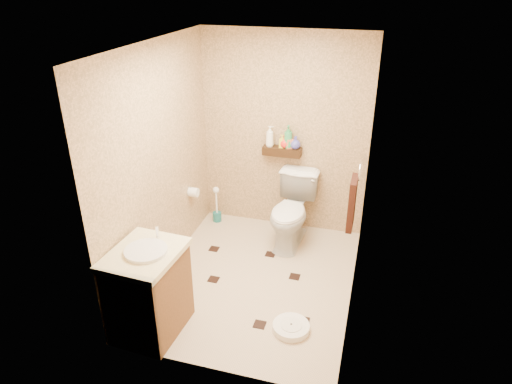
% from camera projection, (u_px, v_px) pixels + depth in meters
% --- Properties ---
extents(ground, '(2.50, 2.50, 0.00)m').
position_uv_depth(ground, '(255.00, 279.00, 4.84)').
color(ground, beige).
rests_on(ground, ground).
extents(wall_back, '(2.00, 0.04, 2.40)m').
position_uv_depth(wall_back, '(284.00, 135.00, 5.39)').
color(wall_back, tan).
rests_on(wall_back, ground).
extents(wall_front, '(2.00, 0.04, 2.40)m').
position_uv_depth(wall_front, '(207.00, 246.00, 3.23)').
color(wall_front, tan).
rests_on(wall_front, ground).
extents(wall_left, '(0.04, 2.50, 2.40)m').
position_uv_depth(wall_left, '(159.00, 165.00, 4.55)').
color(wall_left, tan).
rests_on(wall_left, ground).
extents(wall_right, '(0.04, 2.50, 2.40)m').
position_uv_depth(wall_right, '(363.00, 189.00, 4.06)').
color(wall_right, tan).
rests_on(wall_right, ground).
extents(ceiling, '(2.00, 2.50, 0.02)m').
position_uv_depth(ceiling, '(255.00, 45.00, 3.78)').
color(ceiling, white).
rests_on(ceiling, wall_back).
extents(wall_shelf, '(0.46, 0.14, 0.10)m').
position_uv_depth(wall_shelf, '(282.00, 151.00, 5.40)').
color(wall_shelf, '#341D0E').
rests_on(wall_shelf, wall_back).
extents(floor_accents, '(1.34, 1.26, 0.01)m').
position_uv_depth(floor_accents, '(258.00, 281.00, 4.81)').
color(floor_accents, black).
rests_on(floor_accents, ground).
extents(toilet, '(0.51, 0.84, 0.83)m').
position_uv_depth(toilet, '(292.00, 211.00, 5.32)').
color(toilet, white).
rests_on(toilet, ground).
extents(vanity, '(0.60, 0.72, 0.96)m').
position_uv_depth(vanity, '(149.00, 290.00, 4.00)').
color(vanity, brown).
rests_on(vanity, ground).
extents(bathroom_scale, '(0.41, 0.41, 0.07)m').
position_uv_depth(bathroom_scale, '(291.00, 327.00, 4.15)').
color(bathroom_scale, white).
rests_on(bathroom_scale, ground).
extents(toilet_brush, '(0.11, 0.11, 0.49)m').
position_uv_depth(toilet_brush, '(217.00, 209.00, 5.89)').
color(toilet_brush, '#1B696C').
rests_on(toilet_brush, ground).
extents(towel_ring, '(0.12, 0.30, 0.76)m').
position_uv_depth(towel_ring, '(353.00, 201.00, 4.41)').
color(towel_ring, silver).
rests_on(towel_ring, wall_right).
extents(toilet_paper, '(0.12, 0.11, 0.12)m').
position_uv_depth(toilet_paper, '(193.00, 192.00, 5.36)').
color(toilet_paper, white).
rests_on(toilet_paper, wall_left).
extents(bottle_a, '(0.10, 0.10, 0.25)m').
position_uv_depth(bottle_a, '(270.00, 136.00, 5.36)').
color(bottle_a, white).
rests_on(bottle_a, wall_shelf).
extents(bottle_b, '(0.08, 0.08, 0.16)m').
position_uv_depth(bottle_b, '(282.00, 141.00, 5.34)').
color(bottle_b, yellow).
rests_on(bottle_b, wall_shelf).
extents(bottle_c, '(0.17, 0.17, 0.16)m').
position_uv_depth(bottle_c, '(285.00, 141.00, 5.33)').
color(bottle_c, red).
rests_on(bottle_c, wall_shelf).
extents(bottle_d, '(0.11, 0.11, 0.27)m').
position_uv_depth(bottle_d, '(288.00, 137.00, 5.30)').
color(bottle_d, '#329752').
rests_on(bottle_d, wall_shelf).
extents(bottle_e, '(0.11, 0.11, 0.18)m').
position_uv_depth(bottle_e, '(289.00, 141.00, 5.32)').
color(bottle_e, '#E5764C').
rests_on(bottle_e, wall_shelf).
extents(bottle_f, '(0.17, 0.17, 0.15)m').
position_uv_depth(bottle_f, '(295.00, 142.00, 5.30)').
color(bottle_f, '#4645AE').
rests_on(bottle_f, wall_shelf).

